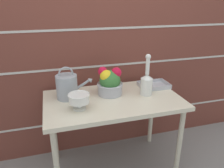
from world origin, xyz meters
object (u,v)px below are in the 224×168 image
object	(u,v)px
watering_can	(67,86)
wire_tray	(154,86)
glass_decanter	(147,82)
flower_planter	(110,82)
crystal_pedestal_bowl	(79,99)

from	to	relation	value
watering_can	wire_tray	size ratio (longest dim) A/B	1.16
watering_can	glass_decanter	bearing A→B (deg)	-10.02
watering_can	flower_planter	xyz separation A→B (m)	(0.37, -0.02, 0.01)
crystal_pedestal_bowl	flower_planter	xyz separation A→B (m)	(0.30, 0.21, 0.03)
glass_decanter	wire_tray	distance (m)	0.23
crystal_pedestal_bowl	glass_decanter	world-z (taller)	glass_decanter
watering_can	flower_planter	world-z (taller)	watering_can
watering_can	flower_planter	size ratio (longest dim) A/B	1.29
crystal_pedestal_bowl	flower_planter	distance (m)	0.37
glass_decanter	wire_tray	bearing A→B (deg)	44.54
flower_planter	wire_tray	xyz separation A→B (m)	(0.46, 0.05, -0.10)
flower_planter	glass_decanter	size ratio (longest dim) A/B	0.68
crystal_pedestal_bowl	wire_tray	bearing A→B (deg)	18.47
flower_planter	wire_tray	world-z (taller)	flower_planter
flower_planter	wire_tray	bearing A→B (deg)	5.71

